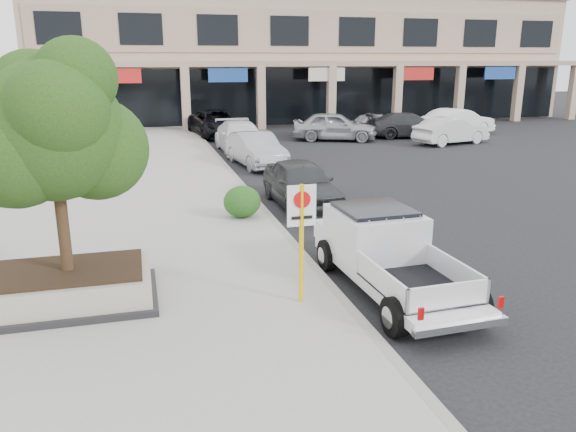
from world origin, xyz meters
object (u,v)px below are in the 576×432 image
at_px(curb_car_a, 301,184).
at_px(lot_car_a, 335,126).
at_px(planter, 70,286).
at_px(curb_car_c, 241,137).
at_px(lot_car_f, 457,122).
at_px(no_parking_sign, 301,227).
at_px(lot_car_b, 451,131).
at_px(lot_car_e, 378,124).
at_px(lot_car_d, 337,125).
at_px(curb_car_b, 256,150).
at_px(pickup_truck, 393,256).
at_px(curb_car_d, 217,123).
at_px(lot_car_c, 409,125).
at_px(planter_tree, 61,130).

distance_m(curb_car_a, lot_car_a, 15.37).
bearing_deg(planter, curb_car_c, 69.72).
bearing_deg(planter, lot_car_f, 44.84).
height_order(no_parking_sign, lot_car_b, no_parking_sign).
bearing_deg(lot_car_a, lot_car_e, -43.82).
distance_m(lot_car_a, lot_car_d, 2.08).
bearing_deg(lot_car_d, curb_car_c, 138.53).
relative_size(curb_car_a, curb_car_c, 0.84).
bearing_deg(curb_car_a, planter, -136.48).
bearing_deg(curb_car_a, curb_car_b, 88.63).
relative_size(pickup_truck, curb_car_d, 0.87).
height_order(lot_car_a, lot_car_f, lot_car_a).
relative_size(pickup_truck, lot_car_d, 1.03).
bearing_deg(lot_car_d, planter, 163.45).
distance_m(planter, lot_car_d, 26.06).
bearing_deg(no_parking_sign, lot_car_b, 52.58).
relative_size(pickup_truck, lot_car_f, 1.01).
bearing_deg(lot_car_d, curb_car_d, 91.89).
bearing_deg(curb_car_a, lot_car_b, 41.78).
height_order(lot_car_b, lot_car_d, lot_car_b).
bearing_deg(lot_car_c, lot_car_f, -80.96).
relative_size(planter_tree, lot_car_c, 0.78).
relative_size(planter, lot_car_e, 0.77).
relative_size(curb_car_a, lot_car_f, 0.88).
relative_size(planter_tree, curb_car_c, 0.75).
bearing_deg(curb_car_d, planter_tree, -110.70).
distance_m(no_parking_sign, pickup_truck, 2.19).
distance_m(no_parking_sign, lot_car_e, 25.91).
xyz_separation_m(curb_car_c, lot_car_b, (11.92, -0.22, -0.03)).
distance_m(curb_car_b, lot_car_c, 12.94).
bearing_deg(lot_car_c, lot_car_e, 53.31).
relative_size(curb_car_a, curb_car_b, 0.98).
bearing_deg(curb_car_c, pickup_truck, -91.30).
relative_size(planter_tree, curb_car_b, 0.89).
distance_m(curb_car_a, curb_car_d, 17.60).
distance_m(pickup_truck, lot_car_d, 24.27).
height_order(curb_car_b, lot_car_d, curb_car_b).
bearing_deg(lot_car_b, lot_car_c, 3.11).
distance_m(no_parking_sign, lot_car_f, 27.34).
distance_m(pickup_truck, lot_car_a, 22.21).
relative_size(planter, curb_car_a, 0.72).
xyz_separation_m(planter, pickup_truck, (6.28, -0.86, 0.32)).
xyz_separation_m(planter, curb_car_c, (6.54, 17.68, 0.29)).
height_order(curb_car_b, lot_car_a, lot_car_a).
relative_size(planter_tree, lot_car_d, 0.82).
bearing_deg(curb_car_c, lot_car_c, 14.36).
bearing_deg(lot_car_f, pickup_truck, 130.67).
xyz_separation_m(curb_car_b, lot_car_e, (9.51, 8.28, -0.03)).
bearing_deg(lot_car_d, lot_car_b, -119.65).
xyz_separation_m(lot_car_b, lot_car_e, (-2.45, 4.53, -0.03)).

